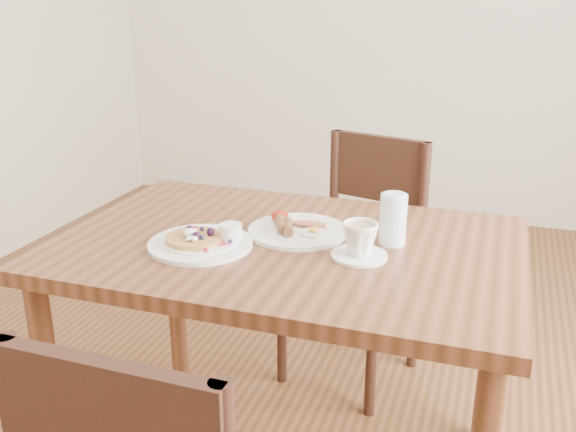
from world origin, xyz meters
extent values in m
cube|color=brown|center=(0.00, 0.00, 0.73)|extent=(1.20, 0.80, 0.04)
cylinder|color=brown|center=(-0.54, -0.34, 0.35)|extent=(0.06, 0.06, 0.71)
cylinder|color=brown|center=(0.54, 0.34, 0.35)|extent=(0.06, 0.06, 0.71)
cylinder|color=brown|center=(-0.54, 0.34, 0.35)|extent=(0.06, 0.06, 0.71)
cube|color=#341A13|center=(0.00, -0.83, 0.76)|extent=(0.38, 0.03, 0.24)
cube|color=#341A13|center=(0.04, 0.58, 0.45)|extent=(0.51, 0.51, 0.04)
cylinder|color=#341A13|center=(-0.18, 0.45, 0.21)|extent=(0.04, 0.04, 0.43)
cylinder|color=#341A13|center=(0.17, 0.36, 0.21)|extent=(0.04, 0.04, 0.43)
cylinder|color=#341A13|center=(-0.08, 0.80, 0.21)|extent=(0.04, 0.04, 0.43)
cylinder|color=#341A13|center=(0.26, 0.70, 0.21)|extent=(0.04, 0.04, 0.43)
cylinder|color=#341A13|center=(0.26, 0.70, 0.67)|extent=(0.04, 0.04, 0.43)
cylinder|color=#341A13|center=(-0.08, 0.80, 0.67)|extent=(0.04, 0.04, 0.43)
cube|color=#341A13|center=(0.09, 0.76, 0.76)|extent=(0.38, 0.13, 0.24)
cylinder|color=white|center=(-0.20, -0.11, 0.76)|extent=(0.27, 0.27, 0.01)
cylinder|color=white|center=(-0.20, -0.11, 0.76)|extent=(0.19, 0.19, 0.01)
cylinder|color=#B22D59|center=(-0.15, -0.10, 0.77)|extent=(0.07, 0.07, 0.00)
cylinder|color=#C68C47|center=(-0.22, -0.11, 0.77)|extent=(0.15, 0.15, 0.01)
ellipsoid|color=white|center=(-0.22, -0.12, 0.79)|extent=(0.03, 0.03, 0.02)
ellipsoid|color=white|center=(-0.21, -0.14, 0.79)|extent=(0.02, 0.02, 0.01)
cylinder|color=white|center=(-0.13, -0.07, 0.79)|extent=(0.06, 0.06, 0.04)
cylinder|color=#591E07|center=(-0.13, -0.07, 0.80)|extent=(0.05, 0.05, 0.00)
sphere|color=black|center=(-0.19, -0.10, 0.79)|extent=(0.02, 0.02, 0.02)
sphere|color=#1E234C|center=(-0.19, -0.08, 0.78)|extent=(0.01, 0.01, 0.01)
sphere|color=#1E234C|center=(-0.21, -0.06, 0.78)|extent=(0.01, 0.01, 0.01)
sphere|color=#B21938|center=(-0.22, -0.08, 0.79)|extent=(0.02, 0.02, 0.02)
sphere|color=black|center=(-0.24, -0.10, 0.79)|extent=(0.02, 0.02, 0.02)
sphere|color=#1E234C|center=(-0.23, -0.12, 0.78)|extent=(0.01, 0.01, 0.01)
sphere|color=black|center=(-0.21, -0.12, 0.79)|extent=(0.02, 0.02, 0.02)
sphere|color=#1E234C|center=(-0.19, -0.12, 0.78)|extent=(0.01, 0.01, 0.01)
sphere|color=#1E234C|center=(-0.14, -0.15, 0.77)|extent=(0.01, 0.01, 0.01)
sphere|color=#B21938|center=(-0.12, -0.11, 0.77)|extent=(0.01, 0.01, 0.01)
cylinder|color=white|center=(0.01, 0.06, 0.76)|extent=(0.27, 0.27, 0.01)
cylinder|color=white|center=(0.01, 0.06, 0.76)|extent=(0.19, 0.19, 0.01)
cylinder|color=brown|center=(-0.03, 0.04, 0.78)|extent=(0.06, 0.10, 0.03)
cylinder|color=brown|center=(-0.01, 0.03, 0.78)|extent=(0.06, 0.10, 0.03)
cube|color=maroon|center=(0.02, 0.09, 0.77)|extent=(0.08, 0.04, 0.01)
cube|color=maroon|center=(0.04, 0.08, 0.77)|extent=(0.08, 0.03, 0.01)
cylinder|color=white|center=(0.06, 0.03, 0.77)|extent=(0.07, 0.07, 0.00)
ellipsoid|color=yellow|center=(0.06, 0.03, 0.78)|extent=(0.03, 0.03, 0.01)
ellipsoid|color=#A5190F|center=(-0.06, 0.10, 0.78)|extent=(0.05, 0.05, 0.03)
cylinder|color=white|center=(0.20, -0.04, 0.75)|extent=(0.14, 0.14, 0.01)
imported|color=white|center=(0.20, -0.04, 0.80)|extent=(0.13, 0.13, 0.08)
cylinder|color=tan|center=(0.20, -0.04, 0.83)|extent=(0.07, 0.07, 0.00)
cylinder|color=silver|center=(0.26, 0.07, 0.82)|extent=(0.07, 0.07, 0.13)
camera|label=1|loc=(0.51, -1.48, 1.38)|focal=40.00mm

